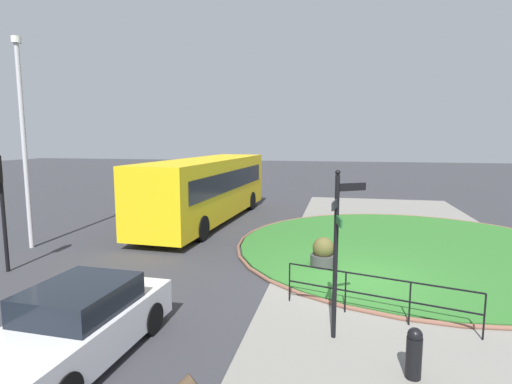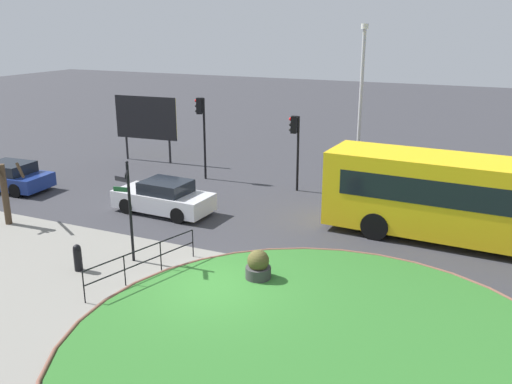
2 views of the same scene
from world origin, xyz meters
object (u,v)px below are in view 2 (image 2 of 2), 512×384
object	(u,v)px
car_near_lane	(164,198)
car_far_lane	(8,177)
signpost_directional	(129,205)
planter_near_signpost	(258,267)
lamppost_tall	(361,104)
street_tree_bare	(5,189)
bollard_foreground	(78,257)
billboard_left	(146,119)
traffic_light_far	(201,120)
bus_yellow	(490,202)
traffic_light_near	(295,136)

from	to	relation	value
car_near_lane	car_far_lane	world-z (taller)	car_near_lane
signpost_directional	car_near_lane	bearing A→B (deg)	111.06
signpost_directional	planter_near_signpost	bearing A→B (deg)	5.44
signpost_directional	lamppost_tall	world-z (taller)	lamppost_tall
lamppost_tall	street_tree_bare	xyz separation A→B (m)	(-11.01, -10.05, -2.59)
car_far_lane	street_tree_bare	size ratio (longest dim) A/B	1.49
bollard_foreground	car_near_lane	xyz separation A→B (m)	(-0.64, 5.78, 0.18)
car_near_lane	billboard_left	world-z (taller)	billboard_left
signpost_directional	bollard_foreground	distance (m)	2.25
car_near_lane	street_tree_bare	size ratio (longest dim) A/B	1.52
planter_near_signpost	traffic_light_far	bearing A→B (deg)	127.83
traffic_light_far	lamppost_tall	distance (m)	7.62
lamppost_tall	signpost_directional	bearing A→B (deg)	-112.75
car_far_lane	bollard_foreground	bearing A→B (deg)	144.70
traffic_light_far	planter_near_signpost	size ratio (longest dim) A/B	4.07
car_near_lane	street_tree_bare	world-z (taller)	street_tree_bare
bus_yellow	lamppost_tall	xyz separation A→B (m)	(-5.80, 4.80, 2.37)
billboard_left	traffic_light_near	bearing A→B (deg)	-15.71
bus_yellow	street_tree_bare	xyz separation A→B (m)	(-16.81, -5.24, -0.21)
lamppost_tall	planter_near_signpost	distance (m)	11.11
street_tree_bare	car_near_lane	bearing A→B (deg)	37.56
car_near_lane	traffic_light_far	bearing A→B (deg)	-75.20
signpost_directional	street_tree_bare	world-z (taller)	signpost_directional
traffic_light_near	billboard_left	size ratio (longest dim) A/B	0.92
car_near_lane	signpost_directional	bearing A→B (deg)	113.57
lamppost_tall	street_tree_bare	world-z (taller)	lamppost_tall
bus_yellow	signpost_directional	bearing A→B (deg)	-146.49
car_near_lane	lamppost_tall	world-z (taller)	lamppost_tall
bus_yellow	traffic_light_far	xyz separation A→B (m)	(-13.24, 3.50, 1.31)
bus_yellow	planter_near_signpost	xyz separation A→B (m)	(-6.08, -5.72, -1.17)
lamppost_tall	planter_near_signpost	world-z (taller)	lamppost_tall
street_tree_bare	bollard_foreground	bearing A→B (deg)	-22.21
car_near_lane	traffic_light_far	distance (m)	5.73
car_near_lane	billboard_left	xyz separation A→B (m)	(-5.73, 7.07, 1.75)
car_far_lane	lamppost_tall	xyz separation A→B (m)	(14.71, 6.68, 3.38)
car_far_lane	planter_near_signpost	bearing A→B (deg)	161.32
bollard_foreground	car_far_lane	distance (m)	10.59
traffic_light_near	planter_near_signpost	world-z (taller)	traffic_light_near
signpost_directional	traffic_light_far	xyz separation A→B (m)	(-2.85, 9.63, 0.99)
bus_yellow	traffic_light_near	size ratio (longest dim) A/B	3.26
lamppost_tall	billboard_left	distance (m)	12.17
bollard_foreground	car_far_lane	size ratio (longest dim) A/B	0.22
billboard_left	bus_yellow	bearing A→B (deg)	-21.00
car_far_lane	lamppost_tall	size ratio (longest dim) A/B	0.55
bollard_foreground	traffic_light_near	xyz separation A→B (m)	(3.10, 10.90, 2.09)
bollard_foreground	bus_yellow	size ratio (longest dim) A/B	0.08
bollard_foreground	planter_near_signpost	size ratio (longest dim) A/B	0.90
bollard_foreground	billboard_left	bearing A→B (deg)	116.36
billboard_left	car_near_lane	bearing A→B (deg)	-55.03
traffic_light_far	car_far_lane	bearing A→B (deg)	22.85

